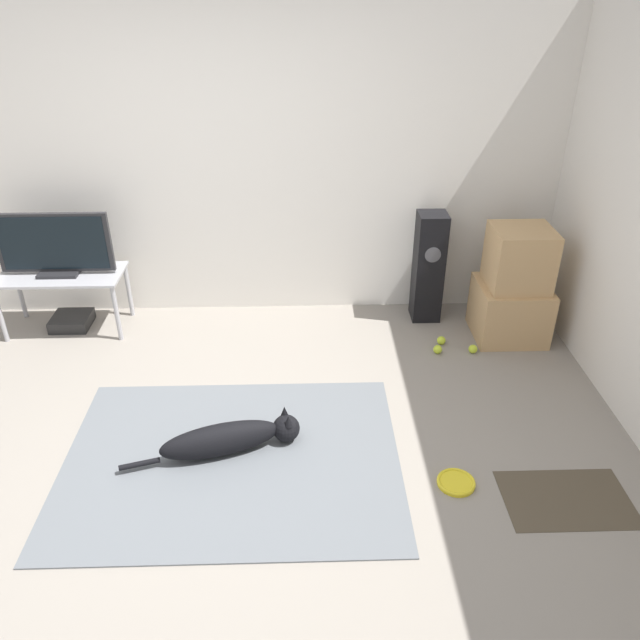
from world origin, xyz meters
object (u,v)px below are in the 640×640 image
at_px(tv, 54,245).
at_px(cardboard_box_lower, 510,310).
at_px(tennis_ball_loose_on_carpet, 473,349).
at_px(game_console, 72,321).
at_px(tennis_ball_by_boxes, 441,340).
at_px(cardboard_box_upper, 520,258).
at_px(dog, 231,438).
at_px(tennis_ball_near_speaker, 438,349).
at_px(frisbee, 456,482).
at_px(tv_stand, 62,281).
at_px(floor_speaker, 428,267).

bearing_deg(tv, cardboard_box_lower, -3.63).
relative_size(tennis_ball_loose_on_carpet, game_console, 0.22).
bearing_deg(tennis_ball_by_boxes, cardboard_box_upper, 12.73).
height_order(dog, tennis_ball_near_speaker, dog).
bearing_deg(cardboard_box_lower, frisbee, -115.05).
distance_m(dog, cardboard_box_lower, 2.44).
distance_m(cardboard_box_lower, tv_stand, 3.49).
xyz_separation_m(cardboard_box_upper, floor_speaker, (-0.60, 0.32, -0.21)).
height_order(cardboard_box_lower, tennis_ball_by_boxes, cardboard_box_lower).
xyz_separation_m(floor_speaker, tennis_ball_loose_on_carpet, (0.27, -0.57, -0.42)).
height_order(cardboard_box_upper, tv, tv).
relative_size(frisbee, tennis_ball_by_boxes, 3.30).
bearing_deg(tv_stand, tennis_ball_loose_on_carpet, -8.60).
relative_size(frisbee, tv_stand, 0.23).
height_order(cardboard_box_lower, tennis_ball_near_speaker, cardboard_box_lower).
bearing_deg(cardboard_box_lower, tennis_ball_by_boxes, -166.74).
xyz_separation_m(dog, tennis_ball_near_speaker, (1.45, 1.06, -0.08)).
bearing_deg(tv, tennis_ball_loose_on_carpet, -8.65).
relative_size(dog, tv_stand, 1.11).
bearing_deg(floor_speaker, tennis_ball_near_speaker, -89.73).
distance_m(frisbee, game_console, 3.30).
distance_m(frisbee, cardboard_box_lower, 1.80).
height_order(dog, game_console, dog).
height_order(cardboard_box_upper, game_console, cardboard_box_upper).
bearing_deg(cardboard_box_lower, game_console, 176.01).
height_order(tv, tennis_ball_near_speaker, tv).
height_order(floor_speaker, tv_stand, floor_speaker).
xyz_separation_m(dog, frisbee, (1.29, -0.31, -0.10)).
bearing_deg(tv_stand, tennis_ball_near_speaker, -9.32).
relative_size(tennis_ball_near_speaker, tennis_ball_loose_on_carpet, 1.00).
bearing_deg(cardboard_box_upper, tennis_ball_loose_on_carpet, -142.73).
xyz_separation_m(dog, tennis_ball_by_boxes, (1.50, 1.19, -0.08)).
bearing_deg(tennis_ball_near_speaker, tv_stand, 170.68).
bearing_deg(tennis_ball_loose_on_carpet, game_console, 170.98).
height_order(tv_stand, tv, tv).
distance_m(cardboard_box_lower, tv, 3.52).
xyz_separation_m(tennis_ball_loose_on_carpet, game_console, (-3.16, 0.50, 0.01)).
bearing_deg(game_console, floor_speaker, 1.34).
distance_m(cardboard_box_lower, tennis_ball_loose_on_carpet, 0.46).
relative_size(cardboard_box_lower, floor_speaker, 0.59).
bearing_deg(frisbee, tv, 145.95).
height_order(tennis_ball_loose_on_carpet, game_console, game_console).
bearing_deg(tennis_ball_loose_on_carpet, tv_stand, 171.40).
bearing_deg(tennis_ball_loose_on_carpet, tennis_ball_by_boxes, 148.76).
bearing_deg(tennis_ball_by_boxes, frisbee, -98.14).
bearing_deg(cardboard_box_lower, tennis_ball_loose_on_carpet, -141.87).
bearing_deg(tennis_ball_loose_on_carpet, tv, 171.35).
height_order(tv, tennis_ball_loose_on_carpet, tv).
relative_size(tv_stand, game_console, 3.16).
bearing_deg(floor_speaker, tennis_ball_by_boxes, -82.75).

